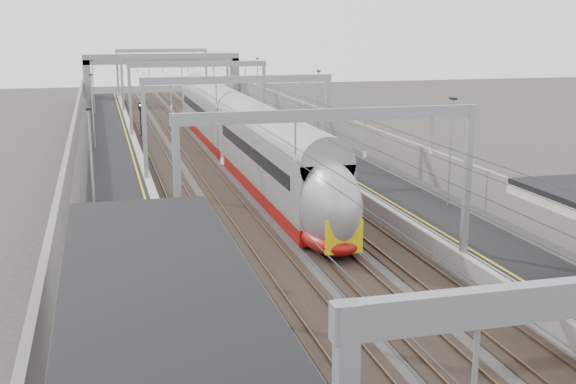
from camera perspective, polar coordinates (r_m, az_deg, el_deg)
platform_left at (r=51.88m, az=-13.18°, el=1.14°), size 4.00×120.00×1.00m
platform_right at (r=54.61m, az=3.84°, el=2.05°), size 4.00×120.00×1.00m
tracks at (r=52.75m, az=-4.44°, el=1.14°), size 11.40×140.00×0.20m
overhead_line at (r=58.34m, az=-5.73°, el=8.31°), size 13.00×140.00×6.60m
overbridge at (r=106.35m, az=-9.91°, el=9.85°), size 22.00×2.20×6.90m
wall_left at (r=51.70m, az=-16.78°, el=2.13°), size 0.30×120.00×3.20m
wall_right at (r=55.50m, az=7.00°, el=3.31°), size 0.30×120.00×3.20m
train at (r=56.26m, az=-3.66°, el=4.15°), size 2.87×52.36×4.54m
signal_green at (r=72.75m, az=-11.58°, el=6.09°), size 0.32×0.32×3.48m
signal_red_near at (r=71.94m, az=-4.77°, el=6.24°), size 0.32×0.32×3.48m
signal_red_far at (r=81.72m, az=-4.43°, el=7.06°), size 0.32×0.32×3.48m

